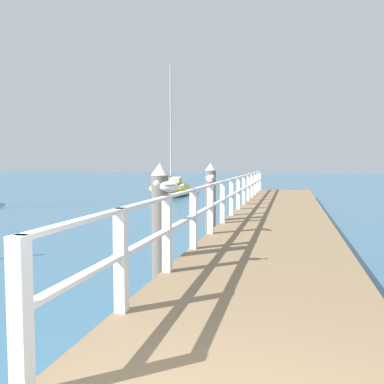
{
  "coord_description": "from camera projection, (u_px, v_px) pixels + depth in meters",
  "views": [
    {
      "loc": [
        0.36,
        -1.44,
        2.03
      ],
      "look_at": [
        -2.69,
        11.07,
        1.09
      ],
      "focal_mm": 37.96,
      "sensor_mm": 36.0,
      "label": 1
    }
  ],
  "objects": [
    {
      "name": "dock_piling_far",
      "position": [
        211.0,
        200.0,
        10.85
      ],
      "size": [
        0.29,
        0.29,
        2.02
      ],
      "color": "#6B6056",
      "rests_on": "ground_plane"
    },
    {
      "name": "boat_1",
      "position": [
        170.0,
        187.0,
        26.75
      ],
      "size": [
        4.23,
        8.44,
        8.42
      ],
      "rotation": [
        0.0,
        0.0,
        0.2
      ],
      "color": "gold",
      "rests_on": "ground_plane"
    },
    {
      "name": "pier_railing",
      "position": [
        235.0,
        191.0,
        12.78
      ],
      "size": [
        0.12,
        21.06,
        1.09
      ],
      "color": "white",
      "rests_on": "pier_deck"
    },
    {
      "name": "pier_deck",
      "position": [
        278.0,
        221.0,
        12.53
      ],
      "size": [
        2.84,
        22.54,
        0.47
      ],
      "primitive_type": "cube",
      "color": "#846B4C",
      "rests_on": "ground_plane"
    },
    {
      "name": "dock_piling_near",
      "position": [
        160.0,
        224.0,
        6.68
      ],
      "size": [
        0.29,
        0.29,
        2.02
      ],
      "color": "#6B6056",
      "rests_on": "ground_plane"
    },
    {
      "name": "seagull_background",
      "position": [
        210.0,
        178.0,
        8.72
      ],
      "size": [
        0.28,
        0.44,
        0.21
      ],
      "rotation": [
        0.0,
        0.0,
        3.66
      ],
      "color": "white",
      "rests_on": "pier_railing"
    },
    {
      "name": "seagull_foreground",
      "position": [
        168.0,
        186.0,
        5.82
      ],
      "size": [
        0.46,
        0.24,
        0.21
      ],
      "rotation": [
        0.0,
        0.0,
        1.91
      ],
      "color": "white",
      "rests_on": "pier_railing"
    }
  ]
}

